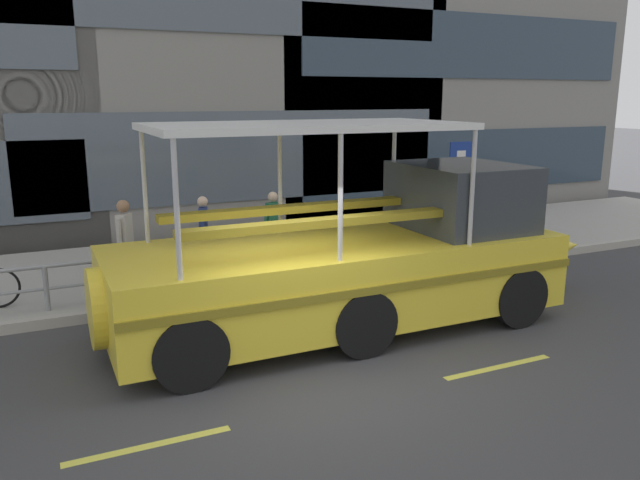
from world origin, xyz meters
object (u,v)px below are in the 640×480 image
Objects in this scene: duck_tour_boat at (367,259)px; pedestrian_mid_left at (273,220)px; parking_sign at (459,177)px; pedestrian_mid_right at (204,226)px; pedestrian_near_bow at (435,205)px; pedestrian_near_stern at (125,236)px.

pedestrian_mid_left is (-0.27, 3.60, 0.02)m from duck_tour_boat.
duck_tour_boat is 3.61m from pedestrian_mid_left.
pedestrian_mid_right is at bearing 173.97° from parking_sign.
pedestrian_near_bow reaches higher than pedestrian_mid_right.
pedestrian_mid_left is at bearing 172.44° from parking_sign.
pedestrian_mid_left is at bearing 11.06° from pedestrian_near_stern.
parking_sign reaches higher than pedestrian_mid_right.
pedestrian_mid_right is (-1.77, 3.64, 0.02)m from duck_tour_boat.
pedestrian_near_stern is at bearing -168.94° from pedestrian_mid_left.
pedestrian_near_bow is (3.66, 3.30, 0.10)m from duck_tour_boat.
parking_sign reaches higher than pedestrian_near_stern.
pedestrian_near_bow is at bearing 147.16° from parking_sign.
pedestrian_mid_right is (-1.50, 0.04, -0.00)m from pedestrian_mid_left.
pedestrian_near_bow is 5.44m from pedestrian_mid_right.
pedestrian_near_stern is at bearing -179.75° from parking_sign.
parking_sign is at bearing 36.46° from duck_tour_boat.
pedestrian_near_stern is (-7.06, -0.31, -0.00)m from pedestrian_near_bow.
pedestrian_mid_left is (-4.36, 0.58, -0.77)m from parking_sign.
duck_tour_boat is at bearing -64.12° from pedestrian_mid_right.
pedestrian_near_stern is at bearing -158.21° from pedestrian_mid_right.
duck_tour_boat is at bearing -137.98° from pedestrian_near_bow.
pedestrian_mid_right is at bearing 176.40° from pedestrian_near_bow.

